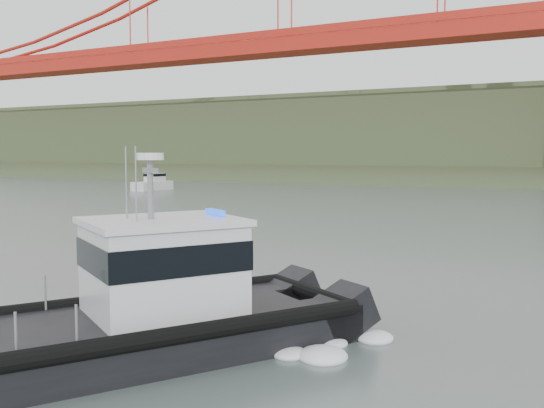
{
  "coord_description": "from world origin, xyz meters",
  "views": [
    {
      "loc": [
        14.16,
        -15.08,
        4.73
      ],
      "look_at": [
        1.27,
        9.89,
        2.4
      ],
      "focal_mm": 40.0,
      "sensor_mm": 36.0,
      "label": 1
    }
  ],
  "objects": [
    {
      "name": "patrol_boat",
      "position": [
        5.15,
        -3.87,
        1.23
      ],
      "size": [
        8.53,
        10.54,
        4.92
      ],
      "rotation": [
        0.0,
        0.0,
        -0.56
      ],
      "color": "black",
      "rests_on": "ground"
    },
    {
      "name": "motorboat",
      "position": [
        -35.83,
        47.9,
        0.86
      ],
      "size": [
        2.19,
        6.33,
        3.46
      ],
      "rotation": [
        0.0,
        0.0,
        0.01
      ],
      "color": "silver",
      "rests_on": "ground"
    },
    {
      "name": "ground",
      "position": [
        0.0,
        0.0,
        0.0
      ],
      "size": [
        400.0,
        400.0,
        0.0
      ],
      "primitive_type": "plane",
      "color": "#4E5C58",
      "rests_on": "ground"
    },
    {
      "name": "headlands",
      "position": [
        0.0,
        125.5,
        7.05
      ],
      "size": [
        500.0,
        105.36,
        27.12
      ],
      "color": "#324326",
      "rests_on": "ground"
    }
  ]
}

